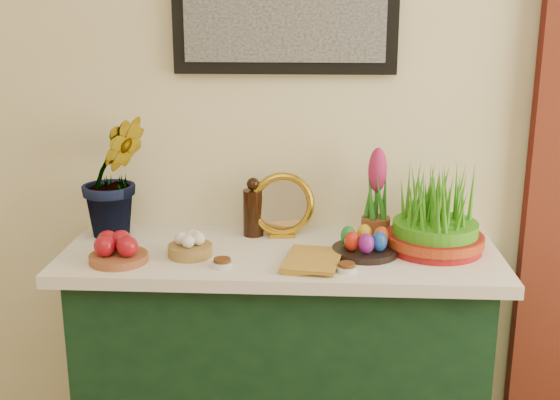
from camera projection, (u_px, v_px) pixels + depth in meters
The scene contains 13 objects.
sideboard at pixel (281, 378), 2.39m from camera, with size 1.30×0.45×0.85m, color #14391C.
tablecloth at pixel (281, 255), 2.27m from camera, with size 1.40×0.55×0.04m, color white.
hyacinth_green at pixel (114, 157), 2.34m from camera, with size 0.27×0.23×0.55m, color #25761D.
apple_bowl at pixel (118, 250), 2.15m from camera, with size 0.23×0.23×0.09m.
garlic_basket at pixel (190, 246), 2.20m from camera, with size 0.17×0.17×0.08m.
vinegar_cruet at pixel (253, 210), 2.38m from camera, with size 0.07×0.07×0.20m.
mirror at pixel (282, 205), 2.37m from camera, with size 0.23×0.08×0.22m.
book at pixel (285, 257), 2.15m from camera, with size 0.15×0.22×0.03m, color #BA862A.
spice_dish_left at pixel (222, 263), 2.11m from camera, with size 0.06×0.06×0.03m.
spice_dish_right at pixel (347, 268), 2.08m from camera, with size 0.06×0.06×0.03m.
egg_plate at pixel (365, 245), 2.21m from camera, with size 0.28×0.28×0.09m.
hyacinth_pink at pixel (377, 199), 2.32m from camera, with size 0.10×0.10×0.32m.
wheatgrass_sabzeh at pixel (436, 217), 2.23m from camera, with size 0.31×0.31×0.26m.
Camera 1 is at (0.10, -0.13, 1.65)m, focal length 45.00 mm.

